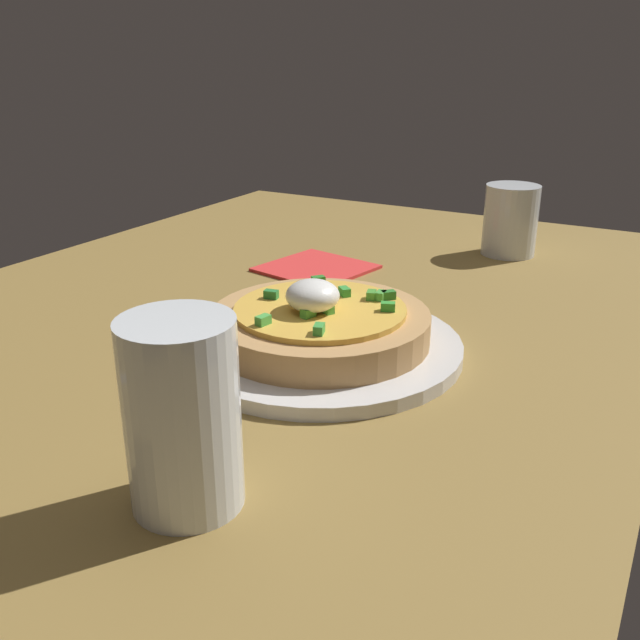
% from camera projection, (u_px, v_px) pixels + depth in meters
% --- Properties ---
extents(dining_table, '(1.15, 0.78, 0.02)m').
position_uv_depth(dining_table, '(264.00, 325.00, 0.75)').
color(dining_table, olive).
rests_on(dining_table, ground).
extents(plate, '(0.26, 0.26, 0.01)m').
position_uv_depth(plate, '(320.00, 346.00, 0.65)').
color(plate, silver).
rests_on(plate, dining_table).
extents(pizza, '(0.20, 0.20, 0.06)m').
position_uv_depth(pizza, '(320.00, 323.00, 0.64)').
color(pizza, tan).
rests_on(pizza, plate).
extents(cup_near, '(0.07, 0.07, 0.12)m').
position_uv_depth(cup_near, '(183.00, 420.00, 0.42)').
color(cup_near, silver).
rests_on(cup_near, dining_table).
extents(cup_far, '(0.07, 0.07, 0.09)m').
position_uv_depth(cup_far, '(510.00, 223.00, 0.94)').
color(cup_far, silver).
rests_on(cup_far, dining_table).
extents(napkin, '(0.14, 0.14, 0.00)m').
position_uv_depth(napkin, '(316.00, 268.00, 0.89)').
color(napkin, red).
rests_on(napkin, dining_table).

